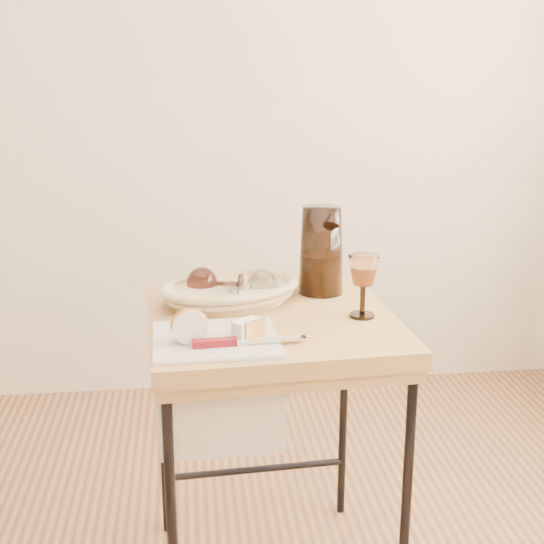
{
  "coord_description": "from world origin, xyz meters",
  "views": [
    {
      "loc": [
        0.16,
        -1.27,
        1.41
      ],
      "look_at": [
        0.36,
        0.47,
        0.9
      ],
      "focal_mm": 49.19,
      "sensor_mm": 36.0,
      "label": 1
    }
  ],
  "objects": [
    {
      "name": "wine_goblet",
      "position": [
        0.59,
        0.46,
        0.86
      ],
      "size": [
        0.08,
        0.08,
        0.16
      ],
      "primitive_type": null,
      "rotation": [
        0.0,
        0.0,
        0.01
      ],
      "color": "white",
      "rests_on": "side_table"
    },
    {
      "name": "wall_back",
      "position": [
        0.0,
        1.8,
        1.35
      ],
      "size": [
        3.6,
        0.0,
        2.7
      ],
      "primitive_type": "cube",
      "color": "beige",
      "rests_on": "ground"
    },
    {
      "name": "goblet_lying_b",
      "position": [
        0.31,
        0.58,
        0.83
      ],
      "size": [
        0.15,
        0.14,
        0.08
      ],
      "primitive_type": null,
      "rotation": [
        0.0,
        0.0,
        0.6
      ],
      "color": "white",
      "rests_on": "bread_basket"
    },
    {
      "name": "goblet_lying_a",
      "position": [
        0.23,
        0.62,
        0.83
      ],
      "size": [
        0.15,
        0.12,
        0.08
      ],
      "primitive_type": null,
      "rotation": [
        0.0,
        0.0,
        2.83
      ],
      "color": "#472019",
      "rests_on": "bread_basket"
    },
    {
      "name": "table_knife",
      "position": [
        0.28,
        0.29,
        0.8
      ],
      "size": [
        0.26,
        0.05,
        0.02
      ],
      "primitive_type": null,
      "rotation": [
        0.0,
        0.0,
        0.08
      ],
      "color": "silver",
      "rests_on": "tea_towel"
    },
    {
      "name": "side_table",
      "position": [
        0.36,
        0.49,
        0.39
      ],
      "size": [
        0.65,
        0.65,
        0.78
      ],
      "primitive_type": null,
      "rotation": [
        0.0,
        0.0,
        0.06
      ],
      "color": "olive",
      "rests_on": "floor"
    },
    {
      "name": "tea_towel",
      "position": [
        0.21,
        0.34,
        0.79
      ],
      "size": [
        0.29,
        0.27,
        0.01
      ],
      "primitive_type": "cube",
      "rotation": [
        0.0,
        0.0,
        0.03
      ],
      "color": "white",
      "rests_on": "side_table"
    },
    {
      "name": "bread_basket",
      "position": [
        0.26,
        0.6,
        0.81
      ],
      "size": [
        0.38,
        0.31,
        0.05
      ],
      "primitive_type": null,
      "rotation": [
        0.0,
        0.0,
        0.27
      ],
      "color": "tan",
      "rests_on": "side_table"
    },
    {
      "name": "apple_half",
      "position": [
        0.15,
        0.32,
        0.83
      ],
      "size": [
        0.09,
        0.05,
        0.08
      ],
      "primitive_type": "ellipsoid",
      "rotation": [
        0.0,
        0.0,
        0.08
      ],
      "color": "#B33423",
      "rests_on": "tea_towel"
    },
    {
      "name": "pitcher",
      "position": [
        0.52,
        0.67,
        0.9
      ],
      "size": [
        0.25,
        0.29,
        0.28
      ],
      "primitive_type": null,
      "rotation": [
        0.0,
        0.0,
        -0.43
      ],
      "color": "black",
      "rests_on": "side_table"
    },
    {
      "name": "apple_wedge",
      "position": [
        0.28,
        0.33,
        0.81
      ],
      "size": [
        0.07,
        0.07,
        0.04
      ],
      "primitive_type": "cube",
      "rotation": [
        0.0,
        0.0,
        0.71
      ],
      "color": "white",
      "rests_on": "tea_towel"
    }
  ]
}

